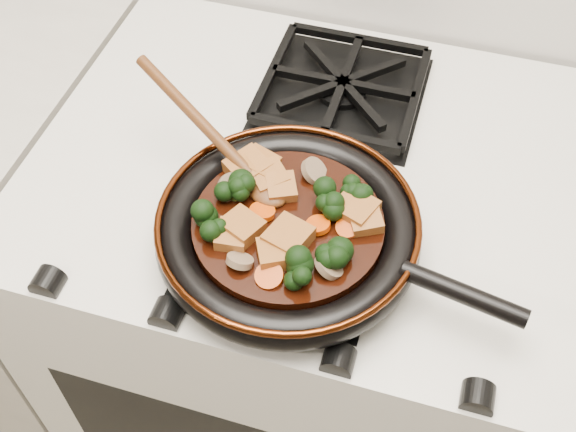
# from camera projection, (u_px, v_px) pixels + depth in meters

# --- Properties ---
(stove) EXTENTS (0.76, 0.60, 0.90)m
(stove) POSITION_uv_depth(u_px,v_px,m) (309.00, 330.00, 1.32)
(stove) COLOR beige
(stove) RESTS_ON ground
(burner_grate_front) EXTENTS (0.23, 0.23, 0.03)m
(burner_grate_front) POSITION_uv_depth(u_px,v_px,m) (287.00, 236.00, 0.87)
(burner_grate_front) COLOR black
(burner_grate_front) RESTS_ON stove
(burner_grate_back) EXTENTS (0.23, 0.23, 0.03)m
(burner_grate_back) POSITION_uv_depth(u_px,v_px,m) (343.00, 88.00, 1.04)
(burner_grate_back) COLOR black
(burner_grate_back) RESTS_ON stove
(skillet) EXTENTS (0.43, 0.31, 0.05)m
(skillet) POSITION_uv_depth(u_px,v_px,m) (290.00, 231.00, 0.84)
(skillet) COLOR black
(skillet) RESTS_ON burner_grate_front
(braising_sauce) EXTENTS (0.22, 0.22, 0.02)m
(braising_sauce) POSITION_uv_depth(u_px,v_px,m) (288.00, 227.00, 0.84)
(braising_sauce) COLOR black
(braising_sauce) RESTS_ON skillet
(tofu_cube_0) EXTENTS (0.06, 0.06, 0.03)m
(tofu_cube_0) POSITION_uv_depth(u_px,v_px,m) (288.00, 239.00, 0.80)
(tofu_cube_0) COLOR brown
(tofu_cube_0) RESTS_ON braising_sauce
(tofu_cube_1) EXTENTS (0.05, 0.05, 0.02)m
(tofu_cube_1) POSITION_uv_depth(u_px,v_px,m) (273.00, 254.00, 0.79)
(tofu_cube_1) COLOR brown
(tofu_cube_1) RESTS_ON braising_sauce
(tofu_cube_2) EXTENTS (0.04, 0.04, 0.02)m
(tofu_cube_2) POSITION_uv_depth(u_px,v_px,m) (232.00, 236.00, 0.81)
(tofu_cube_2) COLOR brown
(tofu_cube_2) RESTS_ON braising_sauce
(tofu_cube_3) EXTENTS (0.05, 0.05, 0.03)m
(tofu_cube_3) POSITION_uv_depth(u_px,v_px,m) (259.00, 165.00, 0.88)
(tofu_cube_3) COLOR brown
(tofu_cube_3) RESTS_ON braising_sauce
(tofu_cube_4) EXTENTS (0.06, 0.06, 0.03)m
(tofu_cube_4) POSITION_uv_depth(u_px,v_px,m) (355.00, 210.00, 0.83)
(tofu_cube_4) COLOR brown
(tofu_cube_4) RESTS_ON braising_sauce
(tofu_cube_5) EXTENTS (0.05, 0.05, 0.02)m
(tofu_cube_5) POSITION_uv_depth(u_px,v_px,m) (365.00, 221.00, 0.82)
(tofu_cube_5) COLOR brown
(tofu_cube_5) RESTS_ON braising_sauce
(tofu_cube_6) EXTENTS (0.05, 0.05, 0.02)m
(tofu_cube_6) POSITION_uv_depth(u_px,v_px,m) (281.00, 188.00, 0.85)
(tofu_cube_6) COLOR brown
(tofu_cube_6) RESTS_ON braising_sauce
(tofu_cube_7) EXTENTS (0.06, 0.06, 0.03)m
(tofu_cube_7) POSITION_uv_depth(u_px,v_px,m) (269.00, 178.00, 0.86)
(tofu_cube_7) COLOR brown
(tofu_cube_7) RESTS_ON braising_sauce
(tofu_cube_8) EXTENTS (0.06, 0.06, 0.03)m
(tofu_cube_8) POSITION_uv_depth(u_px,v_px,m) (248.00, 168.00, 0.87)
(tofu_cube_8) COLOR brown
(tofu_cube_8) RESTS_ON braising_sauce
(tofu_cube_9) EXTENTS (0.05, 0.05, 0.03)m
(tofu_cube_9) POSITION_uv_depth(u_px,v_px,m) (241.00, 228.00, 0.81)
(tofu_cube_9) COLOR brown
(tofu_cube_9) RESTS_ON braising_sauce
(broccoli_floret_0) EXTENTS (0.08, 0.09, 0.08)m
(broccoli_floret_0) POSITION_uv_depth(u_px,v_px,m) (326.00, 201.00, 0.83)
(broccoli_floret_0) COLOR black
(broccoli_floret_0) RESTS_ON braising_sauce
(broccoli_floret_1) EXTENTS (0.09, 0.09, 0.07)m
(broccoli_floret_1) POSITION_uv_depth(u_px,v_px,m) (333.00, 254.00, 0.79)
(broccoli_floret_1) COLOR black
(broccoli_floret_1) RESTS_ON braising_sauce
(broccoli_floret_2) EXTENTS (0.09, 0.08, 0.06)m
(broccoli_floret_2) POSITION_uv_depth(u_px,v_px,m) (235.00, 193.00, 0.85)
(broccoli_floret_2) COLOR black
(broccoli_floret_2) RESTS_ON braising_sauce
(broccoli_floret_3) EXTENTS (0.07, 0.08, 0.06)m
(broccoli_floret_3) POSITION_uv_depth(u_px,v_px,m) (297.00, 274.00, 0.77)
(broccoli_floret_3) COLOR black
(broccoli_floret_3) RESTS_ON braising_sauce
(broccoli_floret_4) EXTENTS (0.08, 0.09, 0.07)m
(broccoli_floret_4) POSITION_uv_depth(u_px,v_px,m) (210.00, 225.00, 0.81)
(broccoli_floret_4) COLOR black
(broccoli_floret_4) RESTS_ON braising_sauce
(broccoli_floret_5) EXTENTS (0.07, 0.07, 0.07)m
(broccoli_floret_5) POSITION_uv_depth(u_px,v_px,m) (356.00, 187.00, 0.85)
(broccoli_floret_5) COLOR black
(broccoli_floret_5) RESTS_ON braising_sauce
(carrot_coin_0) EXTENTS (0.03, 0.03, 0.02)m
(carrot_coin_0) POSITION_uv_depth(u_px,v_px,m) (348.00, 227.00, 0.82)
(carrot_coin_0) COLOR #C83D05
(carrot_coin_0) RESTS_ON braising_sauce
(carrot_coin_1) EXTENTS (0.03, 0.03, 0.01)m
(carrot_coin_1) POSITION_uv_depth(u_px,v_px,m) (262.00, 212.00, 0.83)
(carrot_coin_1) COLOR #C83D05
(carrot_coin_1) RESTS_ON braising_sauce
(carrot_coin_2) EXTENTS (0.03, 0.03, 0.02)m
(carrot_coin_2) POSITION_uv_depth(u_px,v_px,m) (269.00, 276.00, 0.78)
(carrot_coin_2) COLOR #C83D05
(carrot_coin_2) RESTS_ON braising_sauce
(carrot_coin_3) EXTENTS (0.03, 0.03, 0.01)m
(carrot_coin_3) POSITION_uv_depth(u_px,v_px,m) (318.00, 225.00, 0.82)
(carrot_coin_3) COLOR #C83D05
(carrot_coin_3) RESTS_ON braising_sauce
(mushroom_slice_0) EXTENTS (0.04, 0.05, 0.03)m
(mushroom_slice_0) POSITION_uv_depth(u_px,v_px,m) (329.00, 265.00, 0.78)
(mushroom_slice_0) COLOR brown
(mushroom_slice_0) RESTS_ON braising_sauce
(mushroom_slice_1) EXTENTS (0.04, 0.04, 0.02)m
(mushroom_slice_1) POSITION_uv_depth(u_px,v_px,m) (240.00, 261.00, 0.79)
(mushroom_slice_1) COLOR brown
(mushroom_slice_1) RESTS_ON braising_sauce
(mushroom_slice_2) EXTENTS (0.04, 0.04, 0.03)m
(mushroom_slice_2) POSITION_uv_depth(u_px,v_px,m) (314.00, 171.00, 0.87)
(mushroom_slice_2) COLOR brown
(mushroom_slice_2) RESTS_ON braising_sauce
(mushroom_slice_3) EXTENTS (0.05, 0.05, 0.03)m
(mushroom_slice_3) POSITION_uv_depth(u_px,v_px,m) (233.00, 188.00, 0.85)
(mushroom_slice_3) COLOR brown
(mushroom_slice_3) RESTS_ON braising_sauce
(wooden_spoon) EXTENTS (0.15, 0.10, 0.24)m
(wooden_spoon) POSITION_uv_depth(u_px,v_px,m) (229.00, 152.00, 0.87)
(wooden_spoon) COLOR #4F2911
(wooden_spoon) RESTS_ON braising_sauce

